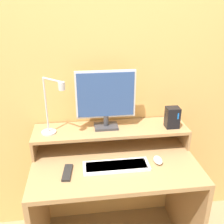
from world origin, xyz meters
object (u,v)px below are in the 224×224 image
(desk_lamp, at_px, (52,110))
(keyboard, at_px, (117,166))
(router_dock, at_px, (172,117))
(mouse, at_px, (158,160))
(remote_control, at_px, (67,173))
(monitor, at_px, (106,98))

(desk_lamp, height_order, keyboard, desk_lamp)
(router_dock, xyz_separation_m, keyboard, (-0.43, -0.23, -0.22))
(router_dock, bearing_deg, desk_lamp, -178.94)
(router_dock, relative_size, mouse, 1.56)
(keyboard, distance_m, mouse, 0.28)
(desk_lamp, distance_m, router_dock, 0.84)
(remote_control, bearing_deg, mouse, 4.39)
(router_dock, bearing_deg, monitor, 173.28)
(monitor, distance_m, mouse, 0.55)
(router_dock, relative_size, keyboard, 0.35)
(keyboard, bearing_deg, mouse, 3.91)
(mouse, xyz_separation_m, remote_control, (-0.60, -0.05, -0.01))
(remote_control, bearing_deg, router_dock, 18.65)
(desk_lamp, bearing_deg, router_dock, 1.06)
(remote_control, bearing_deg, monitor, 47.88)
(monitor, xyz_separation_m, keyboard, (0.04, -0.28, -0.37))
(monitor, height_order, keyboard, monitor)
(desk_lamp, height_order, router_dock, desk_lamp)
(monitor, bearing_deg, desk_lamp, -168.91)
(monitor, relative_size, keyboard, 0.98)
(keyboard, height_order, mouse, mouse)
(mouse, bearing_deg, remote_control, -175.61)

